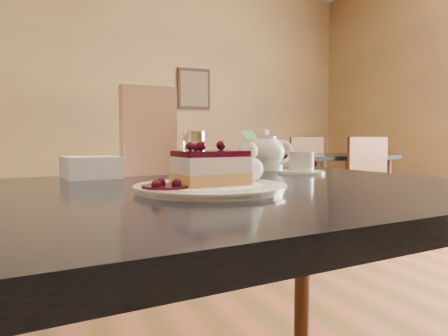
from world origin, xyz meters
name	(u,v)px	position (x,y,z in m)	size (l,w,h in m)	color
main_table	(198,230)	(0.20, 0.15, 0.75)	(1.45, 1.06, 0.84)	black
dessert_plate	(210,188)	(0.21, 0.10, 0.85)	(0.29, 0.29, 0.01)	white
cheesecake_slice	(210,168)	(0.21, 0.10, 0.88)	(0.15, 0.11, 0.07)	tan
whipped_cream	(248,169)	(0.30, 0.12, 0.88)	(0.06, 0.06, 0.06)	white
berry_sauce	(166,187)	(0.11, 0.08, 0.85)	(0.09, 0.09, 0.01)	black
tea_set	(272,155)	(0.58, 0.53, 0.89)	(0.21, 0.30, 0.12)	white
menu_card	(149,131)	(0.18, 0.51, 0.96)	(0.16, 0.03, 0.25)	beige
sugar_shaker	(194,152)	(0.31, 0.52, 0.90)	(0.07, 0.07, 0.12)	white
napkin_stack	(91,167)	(0.02, 0.48, 0.87)	(0.13, 0.13, 0.06)	white
bg_table_far_right	(333,221)	(2.68, 3.05, 0.07)	(1.04, 1.87, 1.24)	black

